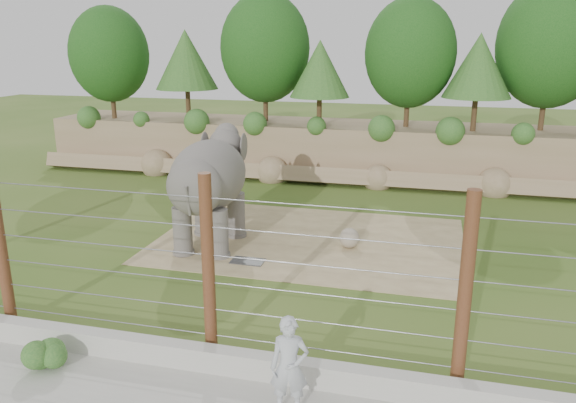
% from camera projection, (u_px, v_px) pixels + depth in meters
% --- Properties ---
extents(ground, '(90.00, 90.00, 0.00)m').
position_uv_depth(ground, '(271.00, 274.00, 16.14)').
color(ground, '#345A17').
rests_on(ground, ground).
extents(back_embankment, '(30.00, 5.52, 8.77)m').
position_uv_depth(back_embankment, '(356.00, 94.00, 26.69)').
color(back_embankment, '#88704D').
rests_on(back_embankment, ground).
extents(dirt_patch, '(10.00, 7.00, 0.02)m').
position_uv_depth(dirt_patch, '(310.00, 240.00, 18.81)').
color(dirt_patch, '#9B8459').
rests_on(dirt_patch, ground).
extents(drain_grate, '(1.00, 0.60, 0.03)m').
position_uv_depth(drain_grate, '(248.00, 261.00, 16.95)').
color(drain_grate, '#262628').
rests_on(drain_grate, dirt_patch).
extents(elephant, '(2.17, 4.57, 3.62)m').
position_uv_depth(elephant, '(209.00, 192.00, 17.88)').
color(elephant, '#68625D').
rests_on(elephant, ground).
extents(stone_ball, '(0.65, 0.65, 0.65)m').
position_uv_depth(stone_ball, '(349.00, 238.00, 18.03)').
color(stone_ball, gray).
rests_on(stone_ball, dirt_patch).
extents(retaining_wall, '(26.00, 0.35, 0.50)m').
position_uv_depth(retaining_wall, '(202.00, 358.00, 11.42)').
color(retaining_wall, beige).
rests_on(retaining_wall, ground).
extents(barrier_fence, '(20.26, 0.26, 4.00)m').
position_uv_depth(barrier_fence, '(208.00, 269.00, 11.40)').
color(barrier_fence, '#552816').
rests_on(barrier_fence, ground).
extents(walkway_shrub, '(0.63, 0.63, 0.63)m').
position_uv_depth(walkway_shrub, '(46.00, 355.00, 11.39)').
color(walkway_shrub, '#275B24').
rests_on(walkway_shrub, walkway).
extents(zookeeper, '(0.76, 0.58, 1.88)m').
position_uv_depth(zookeeper, '(289.00, 367.00, 9.85)').
color(zookeeper, '#B0B5BA').
rests_on(zookeeper, walkway).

